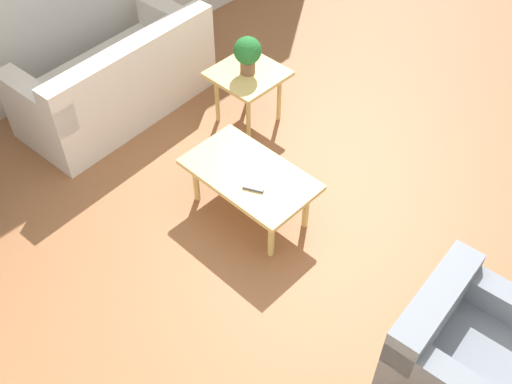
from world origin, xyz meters
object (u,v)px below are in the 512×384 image
armchair (461,352)px  side_table_plant (248,79)px  sofa (119,83)px  potted_plant (248,53)px  coffee_table (250,177)px

armchair → side_table_plant: size_ratio=1.55×
sofa → armchair: 3.73m
potted_plant → armchair: bearing=161.3°
sofa → side_table_plant: 1.22m
sofa → potted_plant: (-0.96, -0.73, 0.42)m
coffee_table → side_table_plant: 1.17m
side_table_plant → potted_plant: bearing=0.0°
sofa → side_table_plant: (-0.96, -0.73, 0.14)m
armchair → potted_plant: (2.76, -0.93, 0.45)m
armchair → potted_plant: 2.95m
armchair → potted_plant: size_ratio=2.65×
armchair → side_table_plant: 2.92m
sofa → side_table_plant: sofa is taller
armchair → coffee_table: bearing=82.1°
sofa → coffee_table: sofa is taller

